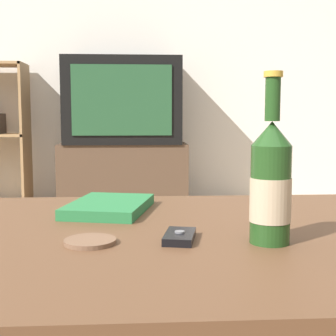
{
  "coord_description": "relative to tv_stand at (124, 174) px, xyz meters",
  "views": [
    {
      "loc": [
        -0.02,
        -0.88,
        0.69
      ],
      "look_at": [
        0.05,
        0.21,
        0.57
      ],
      "focal_mm": 50.0,
      "sensor_mm": 36.0,
      "label": 1
    }
  ],
  "objects": [
    {
      "name": "television",
      "position": [
        0.0,
        -0.0,
        0.57
      ],
      "size": [
        0.88,
        0.46,
        0.65
      ],
      "color": "black",
      "rests_on": "tv_stand"
    },
    {
      "name": "tv_stand",
      "position": [
        0.0,
        0.0,
        0.0
      ],
      "size": [
        0.97,
        0.42,
        0.48
      ],
      "color": "#4C3828",
      "rests_on": "ground_plane"
    },
    {
      "name": "cell_phone",
      "position": [
        0.2,
        -2.81,
        0.24
      ],
      "size": [
        0.07,
        0.1,
        0.02
      ],
      "rotation": [
        0.0,
        0.0,
        -0.2
      ],
      "color": "black",
      "rests_on": "coffee_table"
    },
    {
      "name": "coaster",
      "position": [
        0.04,
        -2.82,
        0.23
      ],
      "size": [
        0.09,
        0.09,
        0.01
      ],
      "color": "brown",
      "rests_on": "coffee_table"
    },
    {
      "name": "table_book",
      "position": [
        0.05,
        -2.54,
        0.24
      ],
      "size": [
        0.21,
        0.27,
        0.02
      ],
      "rotation": [
        0.0,
        0.0,
        -0.22
      ],
      "color": "#236B38",
      "rests_on": "coffee_table"
    },
    {
      "name": "coffee_table",
      "position": [
        0.14,
        -2.74,
        0.16
      ],
      "size": [
        1.08,
        0.8,
        0.47
      ],
      "color": "brown",
      "rests_on": "ground_plane"
    },
    {
      "name": "back_wall",
      "position": [
        0.14,
        0.28,
        1.06
      ],
      "size": [
        8.0,
        0.05,
        2.6
      ],
      "color": "silver",
      "rests_on": "ground_plane"
    },
    {
      "name": "beer_bottle",
      "position": [
        0.35,
        -2.83,
        0.34
      ],
      "size": [
        0.07,
        0.07,
        0.3
      ],
      "color": "#1E4219",
      "rests_on": "coffee_table"
    }
  ]
}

